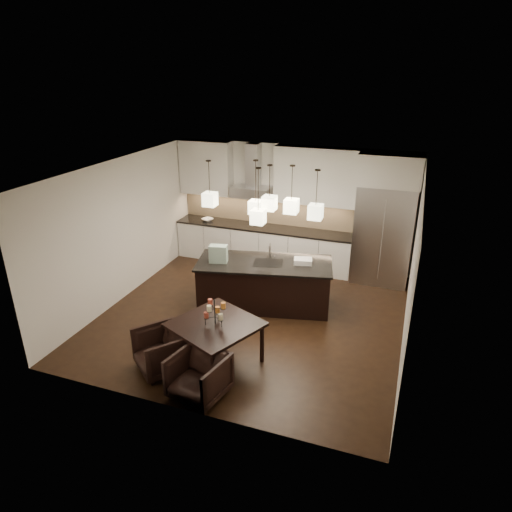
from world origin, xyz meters
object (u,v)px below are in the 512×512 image
(armchair_left, at_px, (161,350))
(dining_table, at_px, (216,343))
(refrigerator, at_px, (383,235))
(armchair_right, at_px, (199,376))
(island_body, at_px, (264,285))

(armchair_left, bearing_deg, dining_table, 71.28)
(refrigerator, height_order, armchair_right, refrigerator)
(island_body, xyz_separation_m, armchair_right, (-0.01, -2.88, -0.10))
(island_body, distance_m, armchair_left, 2.65)
(refrigerator, xyz_separation_m, island_body, (-2.03, -1.91, -0.64))
(refrigerator, height_order, island_body, refrigerator)
(refrigerator, bearing_deg, armchair_right, -112.98)
(dining_table, bearing_deg, armchair_right, -58.59)
(refrigerator, relative_size, armchair_left, 2.87)
(refrigerator, xyz_separation_m, armchair_right, (-2.03, -4.79, -0.73))
(dining_table, relative_size, armchair_left, 1.59)
(island_body, bearing_deg, dining_table, -105.68)
(dining_table, distance_m, armchair_right, 0.84)
(armchair_right, bearing_deg, armchair_left, 168.30)
(armchair_left, height_order, armchair_right, same)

